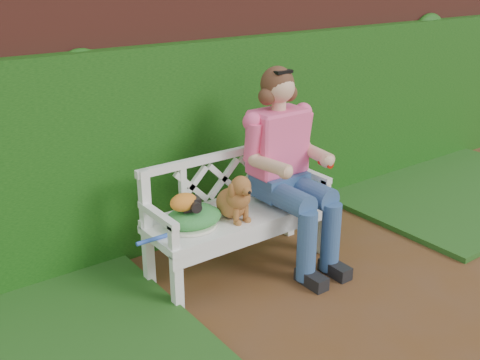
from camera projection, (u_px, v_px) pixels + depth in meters
ground at (363, 304)px, 4.03m from camera, size 60.00×60.00×0.00m
brick_wall at (214, 104)px, 5.06m from camera, size 10.00×0.30×2.20m
ivy_hedge at (228, 136)px, 4.98m from camera, size 10.00×0.18×1.70m
grass_right at (453, 189)px, 6.02m from camera, size 2.60×2.00×0.05m
garden_bench at (240, 240)px, 4.44m from camera, size 1.64×0.79×0.48m
seated_woman at (282, 163)px, 4.44m from camera, size 0.90×1.06×1.62m
dog at (234, 196)px, 4.19m from camera, size 0.26×0.34×0.37m
tennis_racket at (191, 228)px, 4.06m from camera, size 0.73×0.53×0.03m
green_bag at (194, 217)px, 4.10m from camera, size 0.52×0.46×0.15m
camera_item at (191, 204)px, 4.03m from camera, size 0.15×0.12×0.09m
baseball_glove at (184, 202)px, 4.00m from camera, size 0.24×0.20×0.13m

